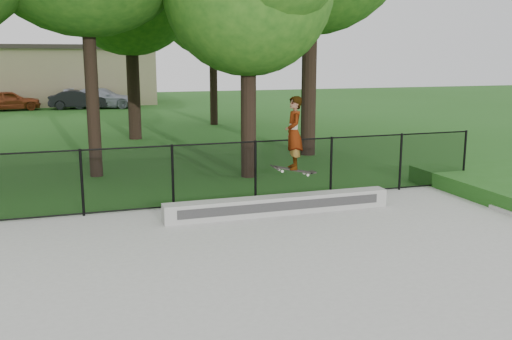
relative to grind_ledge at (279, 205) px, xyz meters
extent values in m
plane|color=#225618|center=(-2.17, -4.70, -0.26)|extent=(100.00, 100.00, 0.00)
cube|color=#A2A19C|center=(-2.17, -4.70, -0.23)|extent=(14.00, 12.00, 0.06)
cube|color=#9C9D98|center=(0.00, 0.00, 0.00)|extent=(5.21, 0.40, 0.41)
imported|color=brown|center=(-8.02, 28.92, 0.40)|extent=(4.05, 2.16, 1.32)
imported|color=black|center=(-3.67, 28.76, 0.37)|extent=(3.58, 1.69, 1.26)
imported|color=#ABB0C2|center=(-2.13, 28.88, 0.42)|extent=(4.68, 2.91, 1.37)
cube|color=black|center=(0.26, -0.18, 0.82)|extent=(0.83, 0.23, 0.21)
imported|color=#B7E0F1|center=(0.26, -0.18, 1.63)|extent=(0.48, 0.64, 1.59)
cylinder|color=black|center=(-4.17, 1.20, 0.55)|extent=(0.06, 0.06, 1.50)
cylinder|color=black|center=(-2.17, 1.20, 0.55)|extent=(0.06, 0.06, 1.50)
cylinder|color=black|center=(-0.17, 1.20, 0.55)|extent=(0.06, 0.06, 1.50)
cylinder|color=black|center=(1.83, 1.20, 0.55)|extent=(0.06, 0.06, 1.50)
cylinder|color=black|center=(3.83, 1.20, 0.55)|extent=(0.06, 0.06, 1.50)
cylinder|color=black|center=(5.83, 1.20, 0.55)|extent=(0.06, 0.06, 1.50)
cylinder|color=black|center=(-2.17, 1.20, 1.27)|extent=(16.00, 0.04, 0.04)
cylinder|color=black|center=(-2.17, 1.20, -0.15)|extent=(16.00, 0.04, 0.04)
cube|color=black|center=(-2.17, 1.20, 0.55)|extent=(16.00, 0.01, 1.50)
cylinder|color=black|center=(-3.67, 5.80, 2.50)|extent=(0.44, 0.44, 5.52)
cylinder|color=black|center=(0.63, 4.30, 1.76)|extent=(0.44, 0.44, 4.04)
cylinder|color=black|center=(3.83, 7.30, 2.63)|extent=(0.44, 0.44, 5.78)
cylinder|color=black|center=(-1.67, 13.30, 2.15)|extent=(0.44, 0.44, 4.82)
cylinder|color=black|center=(2.83, 17.30, 2.09)|extent=(0.44, 0.44, 4.70)
sphere|color=#1C4A13|center=(2.83, 17.30, 5.99)|extent=(5.64, 5.64, 5.64)
cube|color=tan|center=(-4.17, 33.30, 1.74)|extent=(12.00, 6.00, 4.00)
cube|color=#3F3833|center=(-4.17, 33.30, 3.89)|extent=(12.40, 6.40, 0.30)
camera|label=1|loc=(-4.34, -11.54, 3.28)|focal=40.00mm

